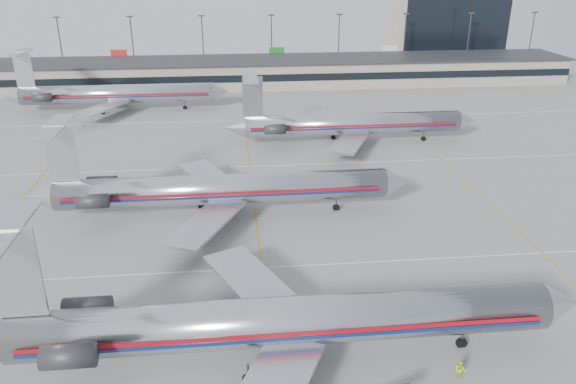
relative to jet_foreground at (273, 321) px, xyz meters
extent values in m
plane|color=gray|center=(-0.07, 4.14, -3.63)|extent=(260.00, 260.00, 0.00)
cube|color=silver|center=(-0.07, 14.14, -3.62)|extent=(160.00, 0.15, 0.02)
cube|color=gray|center=(-0.07, 102.14, -0.63)|extent=(160.00, 16.00, 6.00)
cube|color=black|center=(-0.07, 94.04, -0.43)|extent=(160.00, 0.20, 1.60)
cube|color=#2D2D30|center=(-0.07, 102.14, 2.47)|extent=(162.00, 17.00, 0.30)
cylinder|color=#38383D|center=(-45.07, 116.14, 3.87)|extent=(0.30, 0.30, 15.00)
cube|color=#2D2D30|center=(-45.07, 116.14, 11.47)|extent=(1.60, 0.40, 0.35)
cylinder|color=#38383D|center=(-27.07, 116.14, 3.87)|extent=(0.30, 0.30, 15.00)
cube|color=#2D2D30|center=(-27.07, 116.14, 11.47)|extent=(1.60, 0.40, 0.35)
cylinder|color=#38383D|center=(-9.07, 116.14, 3.87)|extent=(0.30, 0.30, 15.00)
cube|color=#2D2D30|center=(-9.07, 116.14, 11.47)|extent=(1.60, 0.40, 0.35)
cylinder|color=#38383D|center=(8.93, 116.14, 3.87)|extent=(0.30, 0.30, 15.00)
cube|color=#2D2D30|center=(8.93, 116.14, 11.47)|extent=(1.60, 0.40, 0.35)
cylinder|color=#38383D|center=(26.93, 116.14, 3.87)|extent=(0.30, 0.30, 15.00)
cube|color=#2D2D30|center=(26.93, 116.14, 11.47)|extent=(1.60, 0.40, 0.35)
cylinder|color=#38383D|center=(44.93, 116.14, 3.87)|extent=(0.30, 0.30, 15.00)
cube|color=#2D2D30|center=(44.93, 116.14, 11.47)|extent=(1.60, 0.40, 0.35)
cylinder|color=#38383D|center=(62.93, 116.14, 3.87)|extent=(0.30, 0.30, 15.00)
cube|color=#2D2D30|center=(62.93, 116.14, 11.47)|extent=(1.60, 0.40, 0.35)
cylinder|color=#38383D|center=(80.93, 116.14, 3.87)|extent=(0.30, 0.30, 15.00)
cube|color=#2D2D30|center=(80.93, 116.14, 11.47)|extent=(1.60, 0.40, 0.35)
cube|color=tan|center=(61.93, 132.14, 8.87)|extent=(30.00, 20.00, 25.00)
cylinder|color=#BCBCC1|center=(1.01, 0.00, -0.06)|extent=(40.85, 3.78, 3.78)
cone|color=#BCBCC1|center=(23.07, 0.00, -0.06)|extent=(3.27, 3.78, 3.78)
cube|color=maroon|center=(1.01, -1.90, 0.10)|extent=(38.81, 0.05, 0.36)
cube|color=navy|center=(1.01, -1.90, -0.31)|extent=(38.81, 0.05, 0.29)
cube|color=#B7B7BC|center=(-1.04, 7.15, -1.08)|extent=(9.50, 13.85, 0.33)
cube|color=#B7B7BC|center=(-17.89, 0.00, 5.31)|extent=(3.47, 0.26, 6.94)
cube|color=#B7B7BC|center=(-18.19, 0.00, 8.57)|extent=(2.45, 10.72, 0.18)
cylinder|color=#2D2D30|center=(-14.31, 2.91, 0.25)|extent=(3.68, 1.74, 1.74)
cylinder|color=#2D2D30|center=(-14.31, -2.91, 0.25)|extent=(3.68, 1.74, 1.74)
cylinder|color=#2D2D30|center=(15.30, 0.00, -2.79)|extent=(0.20, 0.20, 1.69)
cylinder|color=#2D2D30|center=(-2.06, -2.45, -2.79)|extent=(0.20, 0.20, 1.69)
cylinder|color=#2D2D30|center=(-2.06, 2.45, -2.79)|extent=(0.20, 0.20, 1.69)
cylinder|color=black|center=(15.30, 0.00, -3.27)|extent=(0.92, 0.31, 0.92)
cylinder|color=#BCBCC1|center=(-3.72, 27.23, -0.19)|extent=(39.34, 3.64, 3.64)
cone|color=#BCBCC1|center=(17.52, 27.23, -0.19)|extent=(3.15, 3.64, 3.64)
cone|color=#B7B7BC|center=(-25.16, 27.23, -0.19)|extent=(3.54, 3.64, 3.64)
cube|color=maroon|center=(-3.72, 25.40, -0.04)|extent=(37.37, 0.05, 0.34)
cube|color=navy|center=(-3.72, 25.40, -0.43)|extent=(37.37, 0.05, 0.28)
cube|color=#B7B7BC|center=(-5.69, 34.11, -1.17)|extent=(9.15, 13.33, 0.31)
cube|color=#B7B7BC|center=(-5.69, 20.34, -1.17)|extent=(9.15, 13.33, 0.31)
cube|color=#B7B7BC|center=(-21.92, 27.23, 4.98)|extent=(3.34, 0.25, 6.69)
cube|color=#B7B7BC|center=(-22.21, 27.23, 8.12)|extent=(2.36, 10.33, 0.18)
cylinder|color=#2D2D30|center=(-18.47, 30.03, 0.11)|extent=(3.54, 1.67, 1.67)
cylinder|color=#2D2D30|center=(-18.47, 24.43, 0.11)|extent=(3.54, 1.67, 1.67)
cylinder|color=#2D2D30|center=(10.05, 27.23, -2.82)|extent=(0.20, 0.20, 1.62)
cylinder|color=#2D2D30|center=(-6.67, 24.87, -2.82)|extent=(0.20, 0.20, 1.62)
cylinder|color=#2D2D30|center=(-6.67, 29.59, -2.82)|extent=(0.20, 0.20, 1.62)
cylinder|color=black|center=(10.05, 27.23, -3.29)|extent=(0.89, 0.30, 0.89)
cylinder|color=#BCBCC1|center=(17.76, 53.83, -0.29)|extent=(36.25, 3.53, 3.53)
cone|color=#BCBCC1|center=(37.40, 53.83, -0.29)|extent=(3.05, 3.53, 3.53)
cone|color=#B7B7BC|center=(-2.08, 53.83, -0.29)|extent=(3.43, 3.53, 3.53)
cube|color=maroon|center=(17.76, 52.05, -0.15)|extent=(34.43, 0.05, 0.33)
cube|color=navy|center=(17.76, 52.05, -0.53)|extent=(34.43, 0.05, 0.27)
cube|color=#B7B7BC|center=(15.85, 60.50, -1.25)|extent=(8.87, 12.93, 0.31)
cube|color=#B7B7BC|center=(15.85, 47.15, -1.25)|extent=(8.87, 12.93, 0.31)
cube|color=#B7B7BC|center=(1.06, 53.83, 4.72)|extent=(3.24, 0.24, 6.49)
cube|color=#B7B7BC|center=(0.78, 53.83, 7.77)|extent=(2.29, 10.02, 0.17)
cylinder|color=#2D2D30|center=(4.40, 56.55, -0.01)|extent=(3.43, 1.62, 1.62)
cylinder|color=#2D2D30|center=(4.40, 51.11, -0.01)|extent=(3.43, 1.62, 1.62)
cylinder|color=#2D2D30|center=(30.16, 53.83, -2.84)|extent=(0.19, 0.19, 1.57)
cylinder|color=#2D2D30|center=(14.89, 51.54, -2.84)|extent=(0.19, 0.19, 1.57)
cylinder|color=#2D2D30|center=(14.89, 56.12, -2.84)|extent=(0.19, 0.19, 1.57)
cylinder|color=black|center=(30.16, 53.83, -3.30)|extent=(0.86, 0.29, 0.86)
cylinder|color=#BCBCC1|center=(-25.00, 79.75, -0.11)|extent=(38.19, 3.72, 3.72)
cone|color=#BCBCC1|center=(-4.30, 79.75, -0.11)|extent=(3.22, 3.72, 3.72)
cone|color=#B7B7BC|center=(-45.90, 79.75, -0.11)|extent=(3.62, 3.72, 3.72)
cube|color=maroon|center=(-25.00, 77.88, 0.04)|extent=(36.28, 0.05, 0.35)
cube|color=navy|center=(-25.00, 77.88, -0.36)|extent=(36.28, 0.05, 0.28)
cube|color=#B7B7BC|center=(-27.01, 86.79, -1.12)|extent=(9.35, 13.62, 0.32)
cube|color=#B7B7BC|center=(-27.01, 72.72, -1.12)|extent=(9.35, 13.62, 0.32)
cube|color=#B7B7BC|center=(-42.58, 79.75, 5.16)|extent=(3.42, 0.25, 6.83)
cube|color=#B7B7BC|center=(-42.88, 79.75, 8.38)|extent=(2.41, 10.55, 0.18)
cylinder|color=#2D2D30|center=(-39.06, 82.61, 0.19)|extent=(3.62, 1.71, 1.71)
cylinder|color=#2D2D30|center=(-39.06, 76.89, 0.19)|extent=(3.62, 1.71, 1.71)
cylinder|color=#2D2D30|center=(-11.93, 79.75, -2.80)|extent=(0.20, 0.20, 1.66)
cylinder|color=#2D2D30|center=(-28.01, 77.34, -2.80)|extent=(0.20, 0.20, 1.66)
cylinder|color=#2D2D30|center=(-28.01, 82.16, -2.80)|extent=(0.20, 0.20, 1.66)
cylinder|color=black|center=(-11.93, 79.75, -3.28)|extent=(0.90, 0.30, 0.90)
imported|color=#D8F016|center=(13.68, -3.64, -2.83)|extent=(0.98, 0.95, 1.60)
camera|label=1|loc=(-2.54, -35.42, 25.65)|focal=35.00mm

